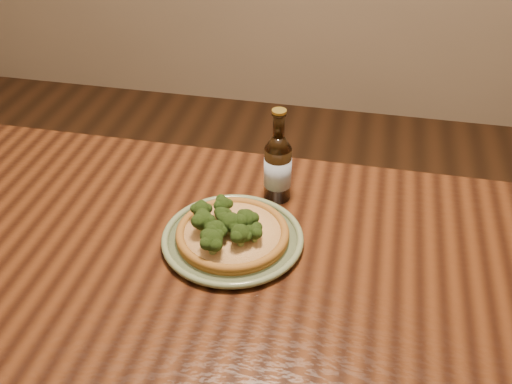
% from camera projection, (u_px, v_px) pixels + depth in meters
% --- Properties ---
extents(table, '(1.60, 0.90, 0.75)m').
position_uv_depth(table, '(229.00, 314.00, 1.18)').
color(table, '#421F0E').
rests_on(table, ground).
extents(plate, '(0.29, 0.29, 0.02)m').
position_uv_depth(plate, '(233.00, 239.00, 1.21)').
color(plate, '#687752').
rests_on(plate, table).
extents(pizza, '(0.23, 0.23, 0.07)m').
position_uv_depth(pizza, '(231.00, 231.00, 1.20)').
color(pizza, brown).
rests_on(pizza, plate).
extents(beer_bottle, '(0.06, 0.06, 0.22)m').
position_uv_depth(beer_bottle, '(278.00, 167.00, 1.30)').
color(beer_bottle, black).
rests_on(beer_bottle, table).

